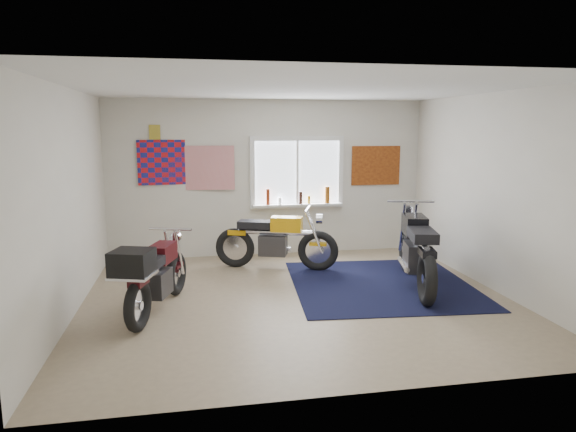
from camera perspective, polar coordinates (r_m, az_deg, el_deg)
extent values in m
plane|color=#9E896B|center=(6.84, 1.01, -9.17)|extent=(5.50, 5.50, 0.00)
plane|color=white|center=(6.49, 1.08, 14.01)|extent=(5.50, 5.50, 0.00)
plane|color=silver|center=(8.98, -2.15, 4.20)|extent=(5.50, 0.00, 5.50)
plane|color=silver|center=(4.14, 7.98, -2.43)|extent=(5.50, 0.00, 5.50)
plane|color=silver|center=(6.56, -23.21, 1.36)|extent=(0.00, 5.00, 5.00)
plane|color=silver|center=(7.57, 21.92, 2.47)|extent=(0.00, 5.00, 5.00)
cube|color=black|center=(7.55, 10.29, -7.45)|extent=(2.70, 2.80, 0.01)
cube|color=white|center=(9.04, 1.00, 4.88)|extent=(1.50, 0.02, 1.10)
cube|color=white|center=(8.99, 1.03, 8.62)|extent=(1.66, 0.06, 0.08)
cube|color=white|center=(9.09, 1.01, 1.16)|extent=(1.66, 0.06, 0.08)
cube|color=white|center=(8.90, -3.98, 4.78)|extent=(0.08, 0.06, 1.10)
cube|color=white|center=(9.21, 5.86, 4.92)|extent=(0.08, 0.06, 1.10)
cube|color=white|center=(9.02, 1.02, 4.87)|extent=(0.04, 0.06, 1.10)
cube|color=white|center=(9.03, 1.09, 1.23)|extent=(1.60, 0.16, 0.04)
cylinder|color=maroon|center=(8.91, -2.24, 2.15)|extent=(0.07, 0.07, 0.28)
cylinder|color=white|center=(8.95, -0.91, 1.67)|extent=(0.06, 0.06, 0.12)
cylinder|color=black|center=(9.01, 1.42, 2.05)|extent=(0.06, 0.06, 0.22)
cylinder|color=orange|center=(9.05, 2.34, 1.82)|extent=(0.05, 0.05, 0.14)
cylinder|color=brown|center=(9.12, 4.38, 2.37)|extent=(0.09, 0.09, 0.30)
plane|color=red|center=(8.85, -13.16, 5.82)|extent=(1.00, 0.07, 1.00)
plane|color=red|center=(8.83, -8.91, 5.30)|extent=(0.90, 0.09, 0.90)
cube|color=#A4902F|center=(8.84, -14.60, 9.00)|extent=(0.18, 0.02, 0.24)
cube|color=#A54C14|center=(9.42, 9.73, 5.55)|extent=(0.90, 0.03, 0.70)
torus|color=black|center=(8.07, 3.35, -3.89)|extent=(0.65, 0.33, 0.64)
torus|color=black|center=(8.31, -5.91, -3.53)|extent=(0.65, 0.33, 0.64)
cylinder|color=white|center=(8.07, 3.35, -3.89)|extent=(0.13, 0.13, 0.11)
cylinder|color=white|center=(8.31, -5.91, -3.53)|extent=(0.13, 0.13, 0.11)
cylinder|color=white|center=(8.10, -1.36, -1.81)|extent=(1.17, 0.49, 0.09)
cube|color=#2B2B2D|center=(8.16, -1.68, -3.25)|extent=(0.50, 0.40, 0.33)
cylinder|color=white|center=(8.33, -1.48, -3.66)|extent=(0.52, 0.24, 0.07)
cube|color=orange|center=(8.05, -0.15, -0.91)|extent=(0.54, 0.40, 0.23)
cube|color=black|center=(8.15, -3.68, -0.94)|extent=(0.59, 0.43, 0.12)
cube|color=orange|center=(8.24, -5.62, -1.79)|extent=(0.32, 0.24, 0.08)
cube|color=orange|center=(8.05, 3.36, -3.09)|extent=(0.30, 0.22, 0.05)
cylinder|color=white|center=(7.96, 2.16, 0.79)|extent=(0.23, 0.57, 0.03)
cylinder|color=white|center=(7.97, 3.53, -0.34)|extent=(0.14, 0.18, 0.15)
torus|color=black|center=(8.22, 13.02, -3.67)|extent=(0.31, 0.72, 0.70)
torus|color=black|center=(6.73, 15.18, -6.74)|extent=(0.31, 0.72, 0.70)
cylinder|color=white|center=(8.22, 13.02, -3.67)|extent=(0.14, 0.15, 0.12)
cylinder|color=white|center=(6.73, 15.18, -6.74)|extent=(0.14, 0.15, 0.12)
cylinder|color=white|center=(7.39, 14.10, -2.45)|extent=(0.44, 1.39, 0.10)
cube|color=#2B2B2D|center=(7.39, 14.10, -4.41)|extent=(0.43, 0.56, 0.38)
cylinder|color=white|center=(7.39, 12.70, -5.25)|extent=(0.23, 0.62, 0.08)
cube|color=black|center=(7.56, 13.88, -0.97)|extent=(0.42, 0.61, 0.27)
cube|color=black|center=(6.99, 14.72, -2.05)|extent=(0.45, 0.67, 0.13)
cube|color=black|center=(6.70, 15.21, -3.94)|extent=(0.25, 0.37, 0.09)
cube|color=black|center=(8.19, 13.06, -2.75)|extent=(0.23, 0.34, 0.06)
cylinder|color=white|center=(7.88, 13.48, 1.62)|extent=(0.68, 0.21, 0.04)
cylinder|color=white|center=(8.12, 13.16, 0.59)|extent=(0.20, 0.15, 0.18)
torus|color=black|center=(7.09, -12.32, -6.25)|extent=(0.29, 0.60, 0.59)
torus|color=black|center=(5.96, -16.33, -9.53)|extent=(0.29, 0.60, 0.59)
cylinder|color=white|center=(7.09, -12.32, -6.25)|extent=(0.12, 0.12, 0.10)
cylinder|color=white|center=(5.96, -16.33, -9.53)|extent=(0.12, 0.12, 0.10)
cylinder|color=white|center=(6.44, -14.25, -5.43)|extent=(0.42, 1.12, 0.08)
cube|color=#2B2B2D|center=(6.45, -14.32, -7.25)|extent=(0.36, 0.47, 0.31)
cylinder|color=white|center=(6.53, -15.49, -7.93)|extent=(0.21, 0.50, 0.06)
cube|color=#39090D|center=(6.56, -13.78, -3.99)|extent=(0.36, 0.51, 0.22)
cube|color=black|center=(6.13, -15.35, -5.20)|extent=(0.39, 0.55, 0.11)
cube|color=#39090D|center=(5.92, -16.28, -7.05)|extent=(0.22, 0.30, 0.07)
cube|color=#39090D|center=(7.06, -12.35, -5.39)|extent=(0.20, 0.28, 0.05)
cylinder|color=white|center=(6.79, -12.96, -1.44)|extent=(0.55, 0.20, 0.03)
cylinder|color=white|center=(6.99, -12.42, -2.32)|extent=(0.17, 0.13, 0.15)
cube|color=black|center=(5.73, -16.93, -4.99)|extent=(0.50, 0.49, 0.27)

